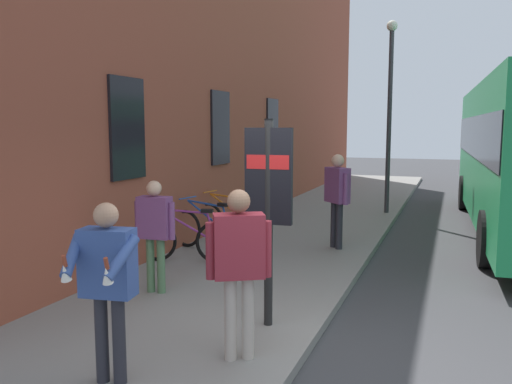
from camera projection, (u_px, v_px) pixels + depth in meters
ground at (431, 246)px, 10.66m from camera, size 60.00×60.00×0.00m
sidewalk_pavement at (323, 219)px, 13.47m from camera, size 24.00×3.50×0.12m
station_facade at (262, 47)px, 14.55m from camera, size 22.00×0.65×9.24m
bicycle_by_door at (187, 240)px, 8.92m from camera, size 0.56×1.74×0.97m
bicycle_mid_rack at (208, 230)px, 9.76m from camera, size 0.58×1.74×0.97m
bicycle_under_window at (230, 220)px, 10.75m from camera, size 0.49×1.76×0.97m
transit_info_sign at (269, 190)px, 5.95m from camera, size 0.12×0.55×2.40m
pedestrian_near_bus at (239, 257)px, 5.11m from camera, size 0.45×0.58×1.71m
pedestrian_by_facade at (155, 225)px, 7.22m from camera, size 0.26×0.60×1.58m
pedestrian_crossing_street at (337, 191)px, 9.88m from camera, size 0.55×0.55×1.79m
tourist_with_hotdogs at (107, 274)px, 4.61m from camera, size 0.62×0.63×1.65m
street_lamp at (390, 100)px, 13.76m from camera, size 0.28×0.28×5.04m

